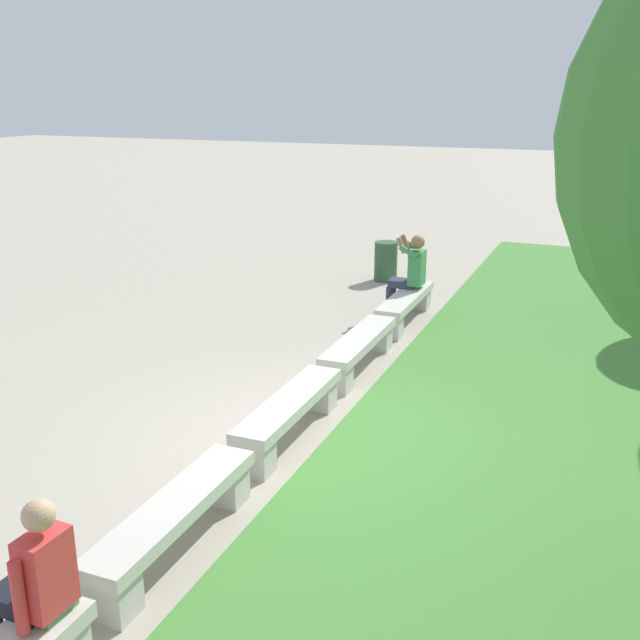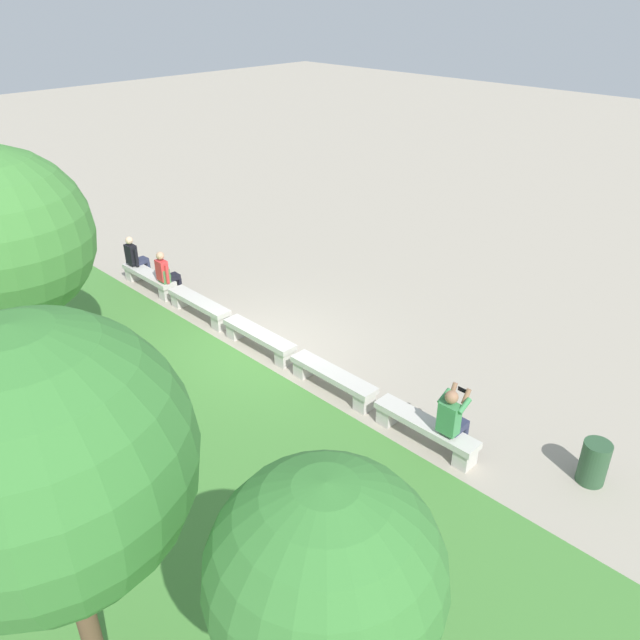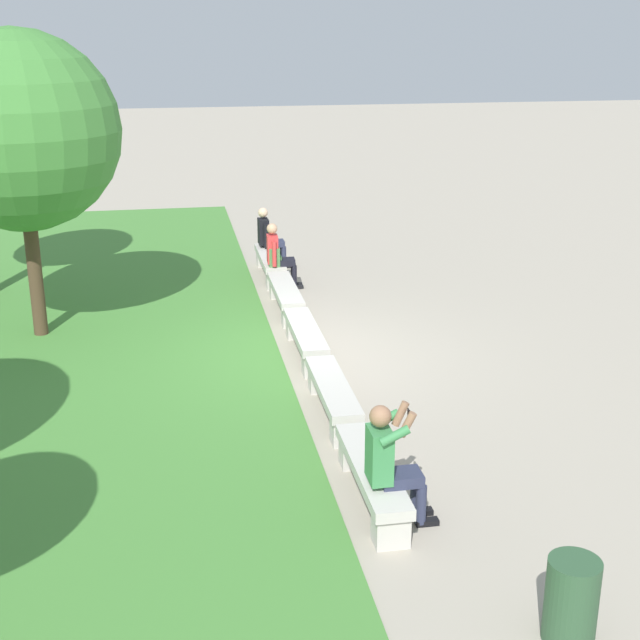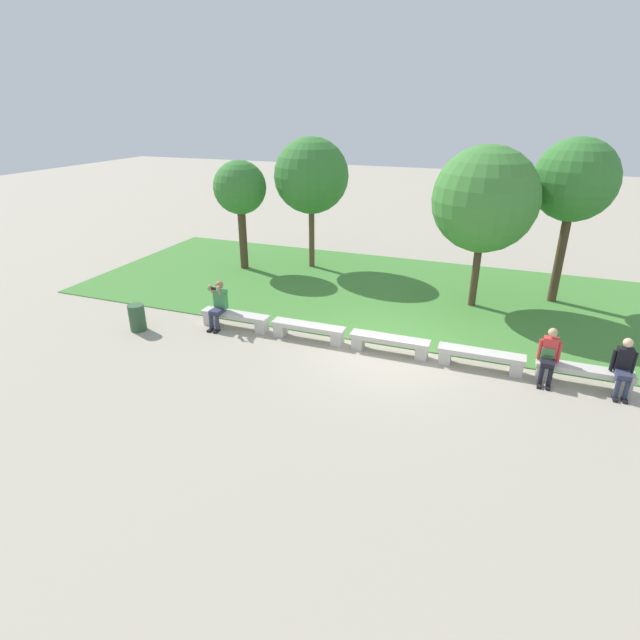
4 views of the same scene
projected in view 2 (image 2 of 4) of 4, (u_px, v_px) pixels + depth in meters
name	position (u px, v px, depth m)	size (l,w,h in m)	color
ground_plane	(260.00, 350.00, 13.58)	(80.00, 80.00, 0.00)	#A89E8C
grass_strip	(68.00, 442.00, 10.84)	(22.80, 8.00, 0.03)	#478438
bench_main	(425.00, 428.00, 10.71)	(1.99, 0.40, 0.45)	beige
bench_near	(333.00, 378.00, 12.08)	(1.99, 0.40, 0.45)	beige
bench_mid	(259.00, 338.00, 13.44)	(1.99, 0.40, 0.45)	beige
bench_far	(199.00, 305.00, 14.80)	(1.99, 0.40, 0.45)	beige
bench_end	(149.00, 278.00, 16.17)	(1.99, 0.40, 0.45)	beige
person_photographer	(453.00, 418.00, 10.27)	(0.47, 0.72, 1.32)	black
person_distant	(166.00, 273.00, 15.55)	(0.48, 0.68, 1.26)	black
person_companion	(135.00, 257.00, 16.46)	(0.48, 0.68, 1.26)	black
backpack	(164.00, 276.00, 15.51)	(0.28, 0.24, 0.43)	#4C7F47
tree_behind_wall	(325.00, 580.00, 4.81)	(1.91, 1.91, 4.00)	#4C3826
tree_right_background	(2.00, 237.00, 10.49)	(3.03, 3.03, 4.80)	#4C3826
tree_far_back	(43.00, 462.00, 5.37)	(2.70, 2.70, 4.77)	brown
trash_bin	(594.00, 463.00, 9.84)	(0.44, 0.44, 0.75)	#2D5133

